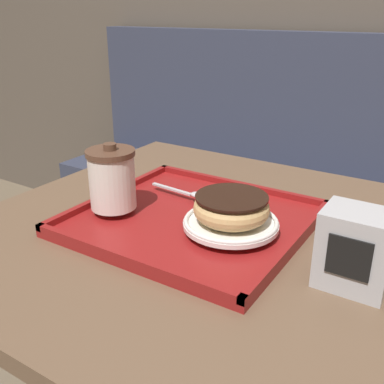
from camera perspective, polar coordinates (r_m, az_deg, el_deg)
name	(u,v)px	position (r m, az deg, el deg)	size (l,w,h in m)	color
booth_bench	(266,216)	(1.80, 9.37, -3.05)	(1.75, 0.44, 1.00)	#33384C
cafe_table	(196,302)	(0.93, 0.54, -13.83)	(0.80, 0.82, 0.70)	brown
serving_tray	(192,220)	(0.84, 0.00, -3.59)	(0.40, 0.38, 0.02)	maroon
coffee_cup_front	(112,179)	(0.84, -10.11, 1.70)	(0.09, 0.09, 0.12)	white
plate_with_chocolate_donut	(231,223)	(0.78, 4.95, -3.89)	(0.17, 0.17, 0.01)	white
donut_chocolate_glazed	(231,207)	(0.76, 5.02, -1.96)	(0.13, 0.13, 0.04)	#DBB270
spoon	(191,193)	(0.90, -0.16, -0.18)	(0.14, 0.03, 0.01)	silver
napkin_dispenser	(355,249)	(0.68, 20.05, -6.86)	(0.10, 0.08, 0.12)	#B7B7BC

